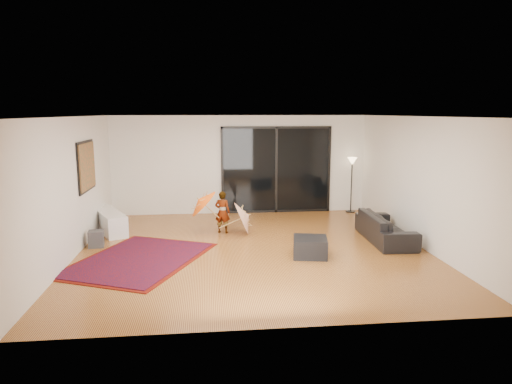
{
  "coord_description": "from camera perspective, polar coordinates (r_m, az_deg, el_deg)",
  "views": [
    {
      "loc": [
        -0.91,
        -8.99,
        2.79
      ],
      "look_at": [
        0.12,
        0.55,
        1.1
      ],
      "focal_mm": 32.0,
      "sensor_mm": 36.0,
      "label": 1
    }
  ],
  "objects": [
    {
      "name": "child",
      "position": [
        10.64,
        -4.21,
        -2.51
      ],
      "size": [
        0.41,
        0.34,
        0.98
      ],
      "primitive_type": "imported",
      "rotation": [
        0.0,
        0.0,
        2.82
      ],
      "color": "#999999",
      "rests_on": "floor"
    },
    {
      "name": "wall_left",
      "position": [
        9.46,
        -21.96,
        0.51
      ],
      "size": [
        0.0,
        7.0,
        7.0
      ],
      "primitive_type": "plane",
      "rotation": [
        1.57,
        0.0,
        1.57
      ],
      "color": "silver",
      "rests_on": "floor"
    },
    {
      "name": "wall_back",
      "position": [
        12.61,
        -1.98,
        3.42
      ],
      "size": [
        7.0,
        0.0,
        7.0
      ],
      "primitive_type": "plane",
      "rotation": [
        1.57,
        0.0,
        0.0
      ],
      "color": "silver",
      "rests_on": "floor"
    },
    {
      "name": "sliding_door",
      "position": [
        12.7,
        2.54,
        2.79
      ],
      "size": [
        3.06,
        0.07,
        2.4
      ],
      "color": "black",
      "rests_on": "wall_back"
    },
    {
      "name": "ceiling",
      "position": [
        9.04,
        -0.38,
        9.42
      ],
      "size": [
        7.0,
        7.0,
        0.0
      ],
      "primitive_type": "plane",
      "rotation": [
        3.14,
        0.0,
        0.0
      ],
      "color": "white",
      "rests_on": "wall_back"
    },
    {
      "name": "sofa",
      "position": [
        10.4,
        15.88,
        -4.29
      ],
      "size": [
        0.86,
        2.04,
        0.59
      ],
      "primitive_type": "imported",
      "rotation": [
        0.0,
        0.0,
        1.53
      ],
      "color": "black",
      "rests_on": "floor"
    },
    {
      "name": "painting",
      "position": [
        10.37,
        -20.4,
        3.05
      ],
      "size": [
        0.04,
        1.28,
        1.08
      ],
      "color": "black",
      "rests_on": "wall_left"
    },
    {
      "name": "floor",
      "position": [
        9.46,
        -0.36,
        -7.17
      ],
      "size": [
        7.0,
        7.0,
        0.0
      ],
      "primitive_type": "plane",
      "color": "#B07430",
      "rests_on": "ground"
    },
    {
      "name": "parasol_white",
      "position": [
        10.53,
        -0.92,
        -2.55
      ],
      "size": [
        0.52,
        0.8,
        0.89
      ],
      "rotation": [
        0.0,
        1.17,
        0.0
      ],
      "color": "silver",
      "rests_on": "floor"
    },
    {
      "name": "media_console",
      "position": [
        11.36,
        -17.91,
        -3.46
      ],
      "size": [
        1.14,
        1.78,
        0.49
      ],
      "primitive_type": "cube",
      "rotation": [
        0.0,
        0.0,
        0.44
      ],
      "color": "white",
      "rests_on": "floor"
    },
    {
      "name": "persian_rug",
      "position": [
        9.09,
        -14.42,
        -8.15
      ],
      "size": [
        3.04,
        3.45,
        0.02
      ],
      "rotation": [
        0.0,
        0.0,
        -0.42
      ],
      "color": "#570E07",
      "rests_on": "floor"
    },
    {
      "name": "floor_lamp",
      "position": [
        12.98,
        11.91,
        2.82
      ],
      "size": [
        0.27,
        0.27,
        1.55
      ],
      "color": "black",
      "rests_on": "floor"
    },
    {
      "name": "speaker",
      "position": [
        10.15,
        -19.35,
        -5.54
      ],
      "size": [
        0.34,
        0.34,
        0.34
      ],
      "primitive_type": "cube",
      "rotation": [
        0.0,
        0.0,
        0.14
      ],
      "color": "#424244",
      "rests_on": "floor"
    },
    {
      "name": "ottoman",
      "position": [
        9.04,
        6.78,
        -6.83
      ],
      "size": [
        0.76,
        0.76,
        0.37
      ],
      "primitive_type": "cube",
      "rotation": [
        0.0,
        0.0,
        -0.19
      ],
      "color": "black",
      "rests_on": "floor"
    },
    {
      "name": "parasol_orange",
      "position": [
        10.54,
        -7.21,
        -1.34
      ],
      "size": [
        0.66,
        0.77,
        0.85
      ],
      "rotation": [
        0.0,
        -0.8,
        0.0
      ],
      "color": "#FD5C0D",
      "rests_on": "child"
    },
    {
      "name": "wall_right",
      "position": [
        10.12,
        19.77,
        1.21
      ],
      "size": [
        0.0,
        7.0,
        7.0
      ],
      "primitive_type": "plane",
      "rotation": [
        1.57,
        0.0,
        -1.57
      ],
      "color": "silver",
      "rests_on": "floor"
    },
    {
      "name": "wall_front",
      "position": [
        5.75,
        3.17,
        -4.53
      ],
      "size": [
        7.0,
        0.0,
        7.0
      ],
      "primitive_type": "plane",
      "rotation": [
        -1.57,
        0.0,
        0.0
      ],
      "color": "silver",
      "rests_on": "floor"
    }
  ]
}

